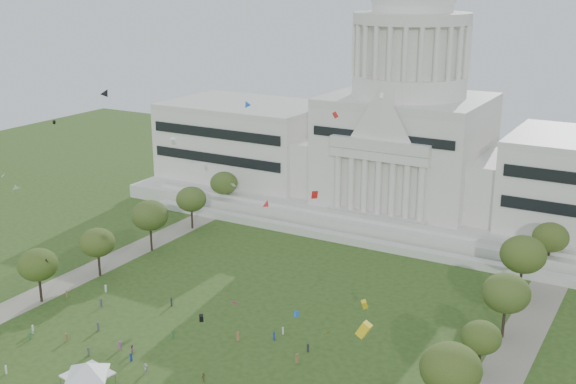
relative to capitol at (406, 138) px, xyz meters
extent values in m
cube|color=silver|center=(0.00, 1.41, -20.30)|extent=(160.00, 60.00, 4.00)
cube|color=silver|center=(0.00, -31.59, -21.30)|extent=(130.00, 3.00, 2.00)
cube|color=silver|center=(0.00, -23.59, -19.80)|extent=(140.00, 3.00, 5.00)
cube|color=silver|center=(-55.00, 0.41, -7.30)|extent=(50.00, 34.00, 22.00)
cube|color=silver|center=(-27.00, -1.59, -10.30)|extent=(12.00, 26.00, 16.00)
cube|color=silver|center=(27.00, -1.59, -10.30)|extent=(12.00, 26.00, 16.00)
cube|color=silver|center=(0.00, 0.41, -4.30)|extent=(44.00, 38.00, 28.00)
cube|color=silver|center=(0.00, -19.59, -1.10)|extent=(28.00, 3.00, 2.40)
cube|color=black|center=(-55.00, -16.79, -5.30)|extent=(46.00, 0.40, 11.00)
cylinder|color=silver|center=(0.00, 0.41, 15.10)|extent=(32.00, 32.00, 6.00)
cylinder|color=silver|center=(0.00, 0.41, 25.10)|extent=(28.00, 28.00, 14.00)
cylinder|color=silver|center=(0.00, 0.41, 33.60)|extent=(32.40, 32.40, 3.00)
cube|color=gray|center=(-48.00, -83.59, -22.28)|extent=(8.00, 160.00, 0.04)
cylinder|color=black|center=(-45.04, -96.29, -19.56)|extent=(0.56, 0.56, 5.47)
ellipsoid|color=#344E16|center=(-45.04, -96.29, -13.77)|extent=(8.42, 8.42, 6.89)
ellipsoid|color=#394D18|center=(44.17, -96.15, -12.62)|extent=(9.55, 9.55, 7.82)
cylinder|color=black|center=(-44.09, -79.67, -19.66)|extent=(0.56, 0.56, 5.27)
ellipsoid|color=#3A4F1A|center=(-44.09, -79.67, -14.07)|extent=(8.12, 8.12, 6.65)
cylinder|color=black|center=(44.40, -79.10, -20.02)|extent=(0.56, 0.56, 4.56)
ellipsoid|color=#344C18|center=(44.40, -79.10, -15.19)|extent=(7.01, 7.01, 5.74)
cylinder|color=black|center=(-44.08, -61.17, -19.28)|extent=(0.56, 0.56, 6.03)
ellipsoid|color=#32481B|center=(-44.08, -61.17, -12.89)|extent=(9.29, 9.29, 7.60)
cylinder|color=black|center=(44.76, -63.55, -19.31)|extent=(0.56, 0.56, 5.97)
ellipsoid|color=#384F1D|center=(44.76, -63.55, -12.99)|extent=(9.19, 9.19, 7.52)
cylinder|color=black|center=(-45.22, -42.58, -19.59)|extent=(0.56, 0.56, 5.41)
ellipsoid|color=#364D1C|center=(-45.22, -42.58, -13.86)|extent=(8.33, 8.33, 6.81)
cylinder|color=black|center=(43.49, -43.40, -19.11)|extent=(0.56, 0.56, 6.37)
ellipsoid|color=#384F18|center=(43.49, -43.40, -12.35)|extent=(9.82, 9.82, 8.03)
cylinder|color=black|center=(-46.87, -24.45, -19.64)|extent=(0.56, 0.56, 5.32)
ellipsoid|color=#314819|center=(-46.87, -24.45, -14.00)|extent=(8.19, 8.19, 6.70)
cylinder|color=black|center=(45.96, -25.46, -19.56)|extent=(0.56, 0.56, 5.47)
ellipsoid|color=#354615|center=(45.96, -25.46, -13.77)|extent=(8.42, 8.42, 6.89)
cylinder|color=#4C4C4C|center=(-14.48, -113.52, -20.90)|extent=(0.12, 0.12, 2.80)
cylinder|color=#4C4C4C|center=(-8.21, -113.52, -20.90)|extent=(0.12, 0.12, 2.80)
cube|color=white|center=(-11.35, -116.66, -19.38)|extent=(7.76, 7.76, 0.22)
pyramid|color=white|center=(-11.35, -116.66, -18.15)|extent=(10.86, 10.86, 2.24)
imported|color=olive|center=(3.86, -104.86, -21.51)|extent=(0.65, 0.99, 1.57)
imported|color=silver|center=(-6.52, -107.74, -21.36)|extent=(1.43, 1.85, 1.87)
imported|color=#994C8C|center=(-13.28, -103.49, -21.46)|extent=(0.95, 0.89, 1.68)
cube|color=#33723F|center=(-33.91, -109.18, -21.57)|extent=(0.41, 0.45, 1.46)
cube|color=#26262B|center=(14.77, -87.08, -21.52)|extent=(0.48, 0.46, 1.55)
cube|color=olive|center=(-27.21, -106.33, -21.45)|extent=(0.37, 0.50, 1.69)
cube|color=#4C4C51|center=(-32.15, -91.86, -21.37)|extent=(0.38, 0.54, 1.85)
cube|color=silver|center=(-27.67, -120.02, -21.51)|extent=(0.47, 0.48, 1.57)
cube|color=#26262B|center=(-19.45, -84.21, -21.36)|extent=(0.52, 0.58, 1.88)
cube|color=olive|center=(-42.00, -92.02, -21.53)|extent=(0.46, 0.46, 1.52)
cube|color=silver|center=(7.27, -83.40, -21.56)|extent=(0.44, 0.45, 1.46)
cube|color=olive|center=(14.99, -91.69, -21.34)|extent=(0.45, 0.58, 1.90)
cube|color=#33723F|center=(-10.48, -95.24, -21.53)|extent=(0.31, 0.44, 1.53)
cube|color=#4C4C51|center=(-19.67, -108.20, -21.47)|extent=(0.51, 0.41, 1.65)
cube|color=#994C8C|center=(-16.11, -103.72, -21.43)|extent=(0.31, 0.47, 1.73)
cube|color=olive|center=(1.16, -90.05, -21.33)|extent=(0.56, 0.60, 1.92)
cube|color=navy|center=(7.05, -86.37, -21.44)|extent=(0.51, 0.52, 1.71)
cube|color=navy|center=(-11.52, -105.88, -21.52)|extent=(0.28, 0.43, 1.56)
cube|color=silver|center=(-35.22, -107.33, -21.40)|extent=(0.56, 0.49, 1.80)
cube|color=#4C4C51|center=(-25.01, -100.17, -21.38)|extent=(0.56, 0.46, 1.83)
cube|color=silver|center=(-36.50, -85.78, -21.48)|extent=(0.36, 0.48, 1.64)
camera|label=1|loc=(70.66, -192.95, 44.68)|focal=45.00mm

